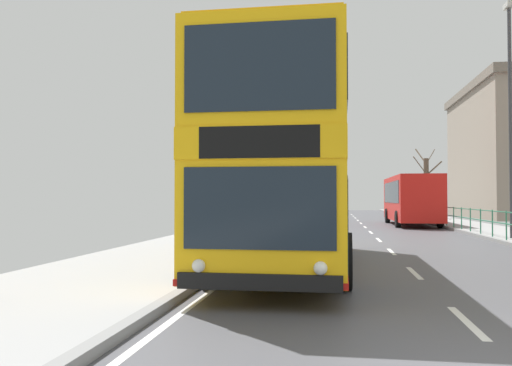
# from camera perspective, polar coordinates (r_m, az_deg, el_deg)

# --- Properties ---
(double_decker_bus_main) EXTENTS (2.86, 10.74, 4.53)m
(double_decker_bus_main) POSITION_cam_1_polar(r_m,az_deg,el_deg) (13.09, 3.81, 1.49)
(double_decker_bus_main) COLOR #F4B20F
(double_decker_bus_main) RESTS_ON ground
(background_bus_far_lane) EXTENTS (2.60, 9.67, 2.98)m
(background_bus_far_lane) POSITION_cam_1_polar(r_m,az_deg,el_deg) (34.69, 16.05, -1.60)
(background_bus_far_lane) COLOR red
(background_bus_far_lane) RESTS_ON ground
(street_lamp_far_side) EXTENTS (0.28, 0.60, 9.11)m
(street_lamp_far_side) POSITION_cam_1_polar(r_m,az_deg,el_deg) (23.21, 25.26, 7.61)
(street_lamp_far_side) COLOR #38383D
(street_lamp_far_side) RESTS_ON ground
(bare_tree_far_01) EXTENTS (2.23, 2.77, 5.49)m
(bare_tree_far_01) POSITION_cam_1_polar(r_m,az_deg,el_deg) (43.82, 17.55, -0.31)
(bare_tree_far_01) COLOR brown
(bare_tree_far_01) RESTS_ON ground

